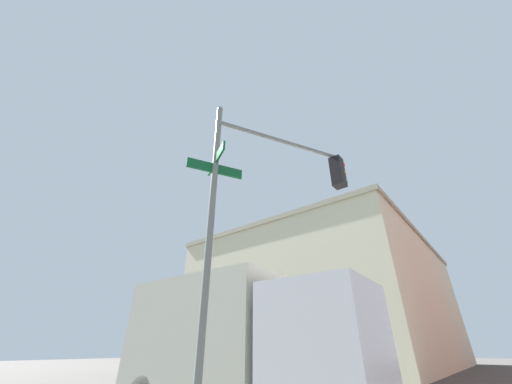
# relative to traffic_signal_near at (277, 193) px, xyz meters

# --- Properties ---
(traffic_signal_near) EXTENTS (1.98, 3.48, 6.27)m
(traffic_signal_near) POSITION_rel_traffic_signal_near_xyz_m (0.00, 0.00, 0.00)
(traffic_signal_near) COLOR slate
(traffic_signal_near) RESTS_ON ground_plane
(building_stucco) EXTENTS (19.58, 25.67, 11.09)m
(building_stucco) POSITION_rel_traffic_signal_near_xyz_m (-10.91, 26.01, 1.09)
(building_stucco) COLOR beige
(building_stucco) RESTS_ON ground_plane
(box_truck_second) EXTENTS (7.25, 2.62, 3.47)m
(box_truck_second) POSITION_rel_traffic_signal_near_xyz_m (-2.89, 1.99, -2.58)
(box_truck_second) COLOR silver
(box_truck_second) RESTS_ON ground_plane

